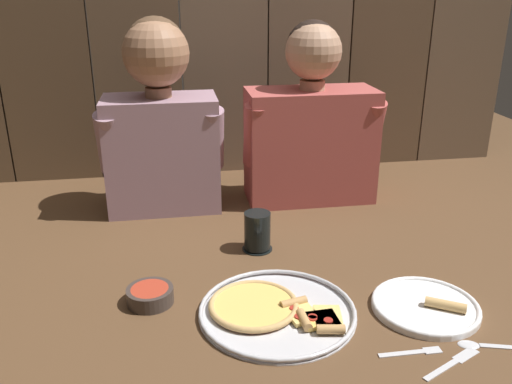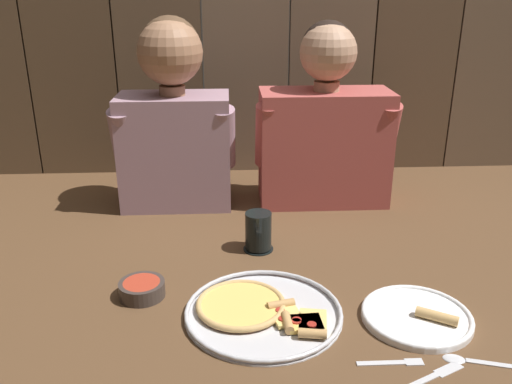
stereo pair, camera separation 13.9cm
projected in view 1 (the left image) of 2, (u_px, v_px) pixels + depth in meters
The scene contains 10 objects.
ground_plane at pixel (263, 272), 1.37m from camera, with size 3.20×3.20×0.00m, color brown.
pizza_tray at pixel (271, 310), 1.19m from camera, with size 0.35×0.35×0.03m.
dinner_plate at pixel (426, 306), 1.21m from camera, with size 0.24×0.24×0.03m.
drinking_glass at pixel (257, 232), 1.47m from camera, with size 0.08×0.08×0.11m.
dipping_bowl at pixel (150, 295), 1.23m from camera, with size 0.11×0.11×0.04m.
table_fork at pixel (413, 352), 1.07m from camera, with size 0.13×0.02×0.01m.
table_knife at pixel (452, 363), 1.04m from camera, with size 0.15×0.08×0.01m.
table_spoon at pixel (480, 344), 1.09m from camera, with size 0.14×0.06×0.01m.
diner_left at pixel (160, 119), 1.66m from camera, with size 0.38×0.22×0.60m.
diner_right at pixel (311, 123), 1.75m from camera, with size 0.45×0.20×0.58m.
Camera 1 is at (-0.21, -1.18, 0.69)m, focal length 37.78 mm.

